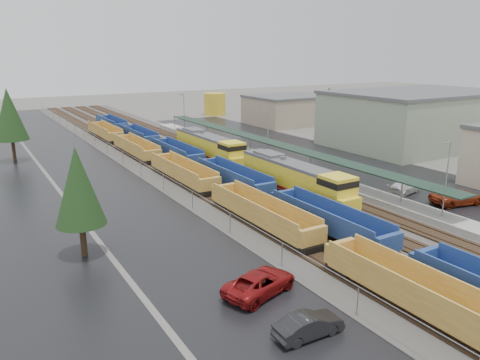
% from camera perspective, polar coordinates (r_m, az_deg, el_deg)
% --- Properties ---
extents(ballast_strip, '(20.00, 160.00, 0.08)m').
position_cam_1_polar(ballast_strip, '(74.39, -7.07, 2.84)').
color(ballast_strip, '#302D2B').
rests_on(ballast_strip, ground).
extents(trackbed, '(14.60, 160.00, 0.22)m').
position_cam_1_polar(trackbed, '(74.36, -7.07, 2.93)').
color(trackbed, black).
rests_on(trackbed, ground).
extents(west_parking_lot, '(10.00, 160.00, 0.02)m').
position_cam_1_polar(west_parking_lot, '(69.90, -18.37, 1.33)').
color(west_parking_lot, black).
rests_on(west_parking_lot, ground).
extents(west_road, '(9.00, 160.00, 0.02)m').
position_cam_1_polar(west_road, '(68.58, -26.51, 0.23)').
color(west_road, black).
rests_on(west_road, ground).
extents(east_commuter_lot, '(16.00, 100.00, 0.02)m').
position_cam_1_polar(east_commuter_lot, '(75.97, 9.33, 2.99)').
color(east_commuter_lot, black).
rests_on(east_commuter_lot, ground).
extents(station_platform, '(3.00, 80.00, 8.00)m').
position_cam_1_polar(station_platform, '(70.18, 3.38, 2.76)').
color(station_platform, '#9E9B93').
rests_on(station_platform, ground).
extents(chainlink_fence, '(0.08, 160.04, 2.02)m').
position_cam_1_polar(chainlink_fence, '(69.41, -13.77, 2.94)').
color(chainlink_fence, gray).
rests_on(chainlink_fence, ground).
extents(industrial_buildings, '(32.52, 75.30, 9.50)m').
position_cam_1_polar(industrial_buildings, '(85.78, 20.99, 6.46)').
color(industrial_buildings, '#BAAC8E').
rests_on(industrial_buildings, ground).
extents(distant_hills, '(301.00, 140.00, 25.20)m').
position_cam_1_polar(distant_hills, '(230.04, -12.27, 10.99)').
color(distant_hills, '#4D5945').
rests_on(distant_hills, ground).
extents(tree_west_near, '(3.96, 3.96, 9.00)m').
position_cam_1_polar(tree_west_near, '(38.62, -19.12, -0.76)').
color(tree_west_near, '#332316').
rests_on(tree_west_near, ground).
extents(tree_west_far, '(4.84, 4.84, 11.00)m').
position_cam_1_polar(tree_west_far, '(77.33, -26.32, 7.19)').
color(tree_west_far, '#332316').
rests_on(tree_west_far, ground).
extents(tree_east, '(4.40, 4.40, 10.00)m').
position_cam_1_polar(tree_east, '(86.74, 10.70, 8.77)').
color(tree_east, '#332316').
rests_on(tree_east, ground).
extents(locomotive_lead, '(2.86, 18.86, 4.27)m').
position_cam_1_polar(locomotive_lead, '(52.40, 6.86, 0.09)').
color(locomotive_lead, black).
rests_on(locomotive_lead, ground).
extents(locomotive_trail, '(2.86, 18.86, 4.27)m').
position_cam_1_polar(locomotive_trail, '(69.73, -3.72, 3.98)').
color(locomotive_trail, black).
rests_on(locomotive_trail, ground).
extents(well_string_yellow, '(2.72, 106.04, 2.42)m').
position_cam_1_polar(well_string_yellow, '(51.58, -2.84, -1.33)').
color(well_string_yellow, '#AB752F').
rests_on(well_string_yellow, ground).
extents(well_string_blue, '(2.77, 117.70, 2.46)m').
position_cam_1_polar(well_string_blue, '(56.28, -0.87, 0.12)').
color(well_string_blue, navy).
rests_on(well_string_blue, ground).
extents(storage_tank, '(5.69, 5.69, 5.69)m').
position_cam_1_polar(storage_tank, '(124.39, -3.10, 9.24)').
color(storage_tank, gold).
rests_on(storage_tank, ground).
extents(parked_car_west_b, '(1.61, 4.34, 1.42)m').
position_cam_1_polar(parked_car_west_b, '(28.55, 8.36, -17.14)').
color(parked_car_west_b, black).
rests_on(parked_car_west_b, ground).
extents(parked_car_west_c, '(4.22, 6.26, 1.59)m').
position_cam_1_polar(parked_car_west_c, '(32.58, 2.43, -12.42)').
color(parked_car_west_c, maroon).
rests_on(parked_car_west_c, ground).
extents(parked_car_east_b, '(4.00, 6.39, 1.65)m').
position_cam_1_polar(parked_car_east_b, '(55.84, 24.98, -1.88)').
color(parked_car_east_b, maroon).
rests_on(parked_car_east_b, ground).
extents(parked_car_east_c, '(3.08, 5.30, 1.44)m').
position_cam_1_polar(parked_car_east_c, '(57.69, 19.36, -0.89)').
color(parked_car_east_c, silver).
rests_on(parked_car_east_c, ground).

